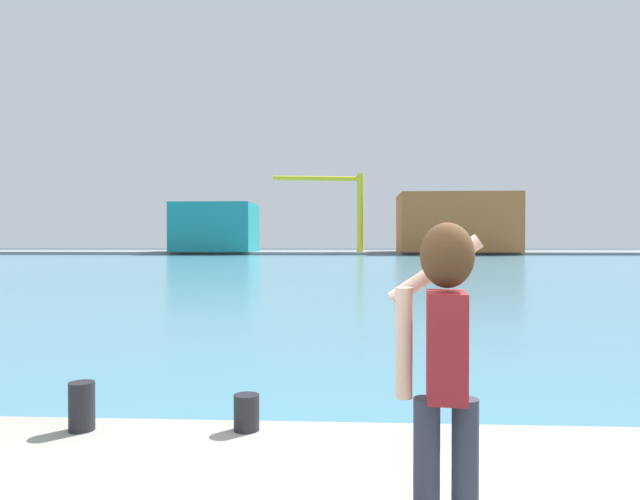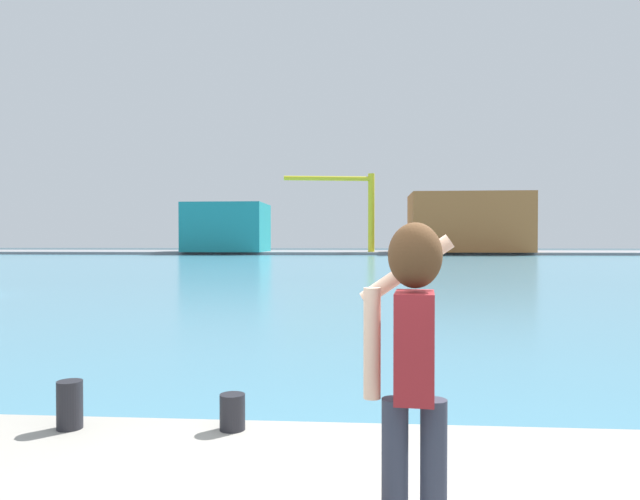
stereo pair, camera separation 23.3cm
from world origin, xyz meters
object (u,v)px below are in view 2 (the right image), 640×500
person_photographer (413,352)px  warehouse_right (468,223)px  harbor_bollard_2 (70,405)px  port_crane (356,201)px  harbor_bollard (232,412)px  warehouse_left (227,228)px

person_photographer → warehouse_right: (15.83, 86.63, 3.33)m
person_photographer → harbor_bollard_2: bearing=63.5°
person_photographer → port_crane: (-1.39, 85.15, 6.73)m
harbor_bollard → port_crane: size_ratio=0.02×
warehouse_left → warehouse_right: bearing=0.6°
harbor_bollard → warehouse_left: (-20.40, 84.36, 3.55)m
warehouse_right → port_crane: (-17.22, -1.48, 3.40)m
port_crane → person_photographer: bearing=-89.1°
harbor_bollard_2 → warehouse_left: size_ratio=0.03×
harbor_bollard → harbor_bollard_2: harbor_bollard_2 is taller
warehouse_right → port_crane: port_crane is taller
harbor_bollard_2 → harbor_bollard: bearing=3.1°
person_photographer → warehouse_right: size_ratio=0.10×
warehouse_left → port_crane: bearing=-3.1°
harbor_bollard_2 → warehouse_left: warehouse_left is taller
harbor_bollard → harbor_bollard_2: 1.43m
warehouse_left → port_crane: (20.40, -1.10, 4.08)m
person_photographer → harbor_bollard_2: person_photographer is taller
harbor_bollard → port_crane: (0.00, 83.27, 7.64)m
person_photographer → harbor_bollard: 2.51m
person_photographer → port_crane: port_crane is taller
harbor_bollard → warehouse_right: warehouse_right is taller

